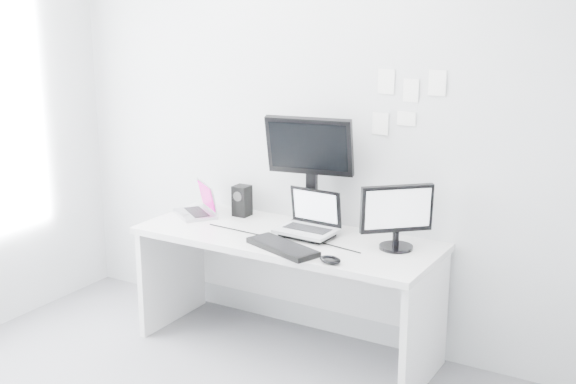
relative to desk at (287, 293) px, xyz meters
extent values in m
plane|color=silver|center=(0.00, 0.35, 0.99)|extent=(3.60, 0.00, 3.60)
cube|color=silver|center=(0.00, 0.00, 0.00)|extent=(1.80, 0.70, 0.73)
cube|color=#ABAAAF|center=(-0.72, 0.06, 0.48)|extent=(0.37, 0.36, 0.22)
cube|color=black|center=(-0.45, 0.21, 0.46)|extent=(0.12, 0.12, 0.20)
cube|color=#AFB0B6|center=(0.11, 0.03, 0.50)|extent=(0.34, 0.27, 0.28)
cube|color=black|center=(0.05, 0.20, 0.72)|extent=(0.54, 0.29, 0.70)
cube|color=black|center=(0.64, 0.10, 0.55)|extent=(0.43, 0.42, 0.38)
cube|color=black|center=(0.11, -0.23, 0.38)|extent=(0.49, 0.31, 0.03)
ellipsoid|color=black|center=(0.44, -0.29, 0.39)|extent=(0.13, 0.09, 0.04)
cube|color=white|center=(0.45, 0.34, 1.26)|extent=(0.10, 0.00, 0.14)
cube|color=white|center=(0.60, 0.34, 1.22)|extent=(0.09, 0.00, 0.13)
cube|color=white|center=(0.75, 0.34, 1.26)|extent=(0.10, 0.00, 0.14)
cube|color=white|center=(0.58, 0.34, 1.05)|extent=(0.11, 0.00, 0.08)
cube|color=white|center=(0.42, 0.34, 1.01)|extent=(0.10, 0.00, 0.13)
camera|label=1|loc=(2.13, -3.63, 1.74)|focal=47.11mm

